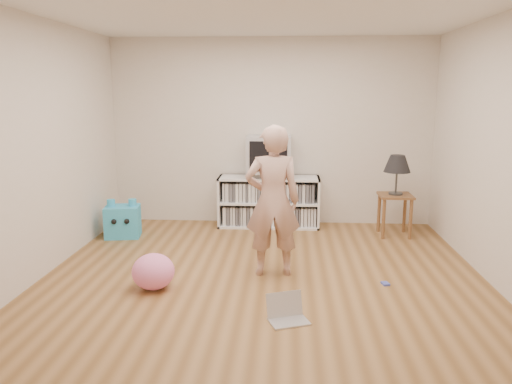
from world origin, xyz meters
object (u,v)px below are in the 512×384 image
at_px(media_unit, 269,201).
at_px(person, 273,201).
at_px(side_table, 395,204).
at_px(laptop, 287,313).
at_px(dvd_deck, 269,174).
at_px(table_lamp, 397,165).
at_px(plush_blue, 123,221).
at_px(plush_pink, 153,272).
at_px(crt_tv, 269,154).

relative_size(media_unit, person, 0.91).
relative_size(side_table, laptop, 1.44).
distance_m(media_unit, dvd_deck, 0.39).
xyz_separation_m(side_table, table_lamp, (-0.00, 0.00, 0.53)).
bearing_deg(side_table, dvd_deck, 167.46).
bearing_deg(plush_blue, person, -40.70).
distance_m(laptop, plush_pink, 1.41).
xyz_separation_m(media_unit, table_lamp, (1.66, -0.39, 0.59)).
relative_size(media_unit, laptop, 3.67).
xyz_separation_m(table_lamp, plush_blue, (-3.54, -0.29, -0.73)).
relative_size(crt_tv, plush_pink, 1.48).
xyz_separation_m(person, plush_blue, (-1.99, 1.22, -0.56)).
distance_m(dvd_deck, table_lamp, 1.72).
xyz_separation_m(dvd_deck, laptop, (0.26, -2.95, -0.68)).
relative_size(crt_tv, plush_blue, 1.20).
xyz_separation_m(side_table, laptop, (-1.40, -2.58, -0.36)).
distance_m(dvd_deck, plush_pink, 2.64).
relative_size(media_unit, plush_blue, 2.81).
bearing_deg(crt_tv, dvd_deck, 90.00).
bearing_deg(person, laptop, 91.37).
bearing_deg(media_unit, dvd_deck, -90.00).
xyz_separation_m(plush_blue, plush_pink, (0.86, -1.70, -0.04)).
bearing_deg(side_table, laptop, -118.46).
height_order(table_lamp, person, person).
xyz_separation_m(dvd_deck, crt_tv, (0.00, -0.00, 0.29)).
bearing_deg(person, side_table, -142.46).
xyz_separation_m(laptop, plush_blue, (-2.14, 2.29, 0.15)).
bearing_deg(laptop, plush_pink, 134.50).
bearing_deg(dvd_deck, plush_blue, -160.53).
height_order(media_unit, dvd_deck, dvd_deck).
relative_size(dvd_deck, laptop, 1.18).
distance_m(crt_tv, side_table, 1.81).
xyz_separation_m(person, laptop, (0.15, -1.06, -0.71)).
height_order(media_unit, plush_pink, media_unit).
distance_m(crt_tv, laptop, 3.11).
height_order(media_unit, side_table, media_unit).
xyz_separation_m(side_table, plush_pink, (-2.68, -2.00, -0.24)).
bearing_deg(plush_blue, crt_tv, 10.30).
distance_m(media_unit, plush_pink, 2.60).
bearing_deg(media_unit, plush_blue, -160.11).
bearing_deg(crt_tv, side_table, -12.43).
relative_size(dvd_deck, table_lamp, 0.87).
relative_size(laptop, plush_pink, 0.94).
distance_m(side_table, person, 2.20).
relative_size(dvd_deck, person, 0.29).
relative_size(dvd_deck, side_table, 0.82).
bearing_deg(plush_blue, table_lamp, -4.34).
height_order(dvd_deck, plush_blue, dvd_deck).
bearing_deg(table_lamp, side_table, 0.00).
height_order(side_table, person, person).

